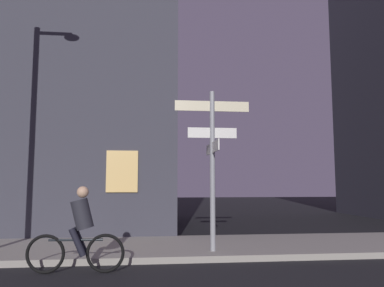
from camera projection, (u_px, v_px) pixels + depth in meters
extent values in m
cube|color=gray|center=(250.00, 246.00, 9.46)|extent=(40.00, 3.09, 0.14)
cylinder|color=gray|center=(212.00, 170.00, 8.58)|extent=(0.12, 0.12, 3.68)
cube|color=beige|center=(212.00, 106.00, 8.74)|extent=(1.76, 0.03, 0.24)
cube|color=white|center=(212.00, 133.00, 8.67)|extent=(1.15, 0.03, 0.24)
cube|color=white|center=(212.00, 148.00, 8.63)|extent=(0.03, 1.65, 0.24)
torus|color=black|center=(45.00, 254.00, 6.89)|extent=(0.72, 0.09, 0.72)
torus|color=black|center=(105.00, 253.00, 6.96)|extent=(0.72, 0.09, 0.72)
cylinder|color=black|center=(76.00, 240.00, 6.95)|extent=(1.00, 0.09, 0.04)
cylinder|color=#26262D|center=(82.00, 214.00, 7.01)|extent=(0.46, 0.34, 0.61)
sphere|color=tan|center=(83.00, 192.00, 7.05)|extent=(0.22, 0.22, 0.22)
cylinder|color=black|center=(77.00, 242.00, 6.86)|extent=(0.35, 0.13, 0.55)
cylinder|color=black|center=(80.00, 241.00, 7.04)|extent=(0.35, 0.13, 0.55)
cube|color=#383842|center=(9.00, 45.00, 14.72)|extent=(12.84, 8.06, 14.20)
cube|color=#F2C672|center=(122.00, 171.00, 10.71)|extent=(0.90, 0.06, 1.20)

